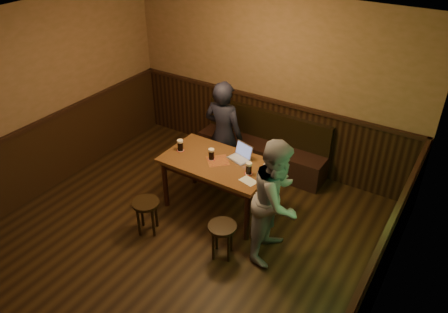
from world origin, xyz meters
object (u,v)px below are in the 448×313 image
pint_mid (211,154)px  bench (262,150)px  pint_left (180,145)px  stool_left (146,208)px  laptop (241,155)px  pint_right (249,168)px  pub_table (218,167)px  stool_right (222,232)px  person_suit (224,135)px  person_grey (277,200)px

pint_mid → bench: bearing=85.9°
pint_left → pint_mid: 0.51m
bench → stool_left: 2.36m
stool_left → laptop: (0.78, 1.15, 0.48)m
pint_right → laptop: laptop is taller
pub_table → pint_mid: size_ratio=9.39×
pint_mid → pint_right: bearing=-3.3°
stool_right → person_suit: size_ratio=0.28×
person_suit → person_grey: person_suit is taller
stool_right → pint_left: pint_left is taller
pint_right → person_grey: bearing=-28.8°
stool_left → pint_left: bearing=94.0°
pub_table → person_grey: person_grey is taller
person_suit → bench: bearing=-110.9°
bench → stool_left: bench is taller
stool_left → stool_right: (1.11, 0.15, -0.00)m
bench → pub_table: (0.00, -1.36, 0.40)m
pint_mid → laptop: (0.34, 0.23, -0.03)m
laptop → person_suit: size_ratio=0.20×
stool_right → laptop: 1.17m
stool_left → person_grey: size_ratio=0.30×
pint_right → stool_right: bearing=-85.9°
bench → laptop: laptop is taller
stool_left → stool_right: size_ratio=1.01×
pint_mid → pint_left: bearing=-175.5°
bench → laptop: 1.29m
pub_table → stool_left: bearing=-120.0°
stool_left → pint_left: 1.02m
bench → person_suit: 0.99m
bench → person_grey: person_grey is taller
bench → person_suit: person_suit is taller
pub_table → pint_left: pint_left is taller
stool_right → pint_right: bearing=94.1°
pint_mid → person_suit: person_suit is taller
stool_left → bench: bearing=76.6°
pub_table → pint_right: size_ratio=9.15×
stool_right → pint_left: 1.48m
pint_left → person_suit: size_ratio=0.10×
pub_table → stool_left: pub_table is taller
stool_right → person_grey: person_grey is taller
bench → pint_left: (-0.60, -1.41, 0.60)m
person_suit → stool_left: bearing=79.2°
pub_table → stool_left: 1.12m
pint_left → person_grey: person_grey is taller
stool_left → laptop: 1.47m
person_suit → person_grey: 1.66m
person_suit → laptop: bearing=143.5°
bench → pint_mid: 1.50m
pint_left → laptop: laptop is taller
pint_right → person_suit: bearing=141.1°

